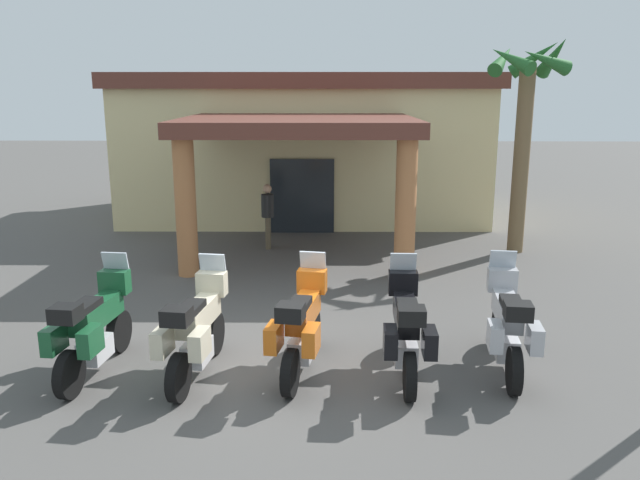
# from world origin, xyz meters

# --- Properties ---
(ground_plane) EXTENTS (80.00, 80.00, 0.00)m
(ground_plane) POSITION_xyz_m (0.00, 0.00, 0.00)
(ground_plane) COLOR #514F4C
(motel_building) EXTENTS (11.36, 10.78, 4.45)m
(motel_building) POSITION_xyz_m (-0.03, 11.62, 2.27)
(motel_building) COLOR beige
(motel_building) RESTS_ON ground_plane
(motorcycle_green) EXTENTS (0.75, 2.21, 1.61)m
(motorcycle_green) POSITION_xyz_m (-2.59, -0.36, 0.70)
(motorcycle_green) COLOR black
(motorcycle_green) RESTS_ON ground_plane
(motorcycle_cream) EXTENTS (0.78, 2.21, 1.61)m
(motorcycle_cream) POSITION_xyz_m (-1.09, -0.42, 0.70)
(motorcycle_cream) COLOR black
(motorcycle_cream) RESTS_ON ground_plane
(motorcycle_orange) EXTENTS (0.84, 2.20, 1.61)m
(motorcycle_orange) POSITION_xyz_m (0.40, -0.26, 0.70)
(motorcycle_orange) COLOR black
(motorcycle_orange) RESTS_ON ground_plane
(motorcycle_black) EXTENTS (0.71, 2.21, 1.61)m
(motorcycle_black) POSITION_xyz_m (1.90, -0.33, 0.70)
(motorcycle_black) COLOR black
(motorcycle_black) RESTS_ON ground_plane
(motorcycle_silver) EXTENTS (0.77, 2.21, 1.61)m
(motorcycle_silver) POSITION_xyz_m (3.39, -0.14, 0.70)
(motorcycle_silver) COLOR black
(motorcycle_silver) RESTS_ON ground_plane
(pedestrian) EXTENTS (0.32, 0.53, 1.66)m
(pedestrian) POSITION_xyz_m (-0.80, 7.02, 0.96)
(pedestrian) COLOR brown
(pedestrian) RESTS_ON ground_plane
(palm_tree_near_portico) EXTENTS (1.95, 1.98, 5.28)m
(palm_tree_near_portico) POSITION_xyz_m (5.49, 6.81, 3.59)
(palm_tree_near_portico) COLOR brown
(palm_tree_near_portico) RESTS_ON ground_plane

